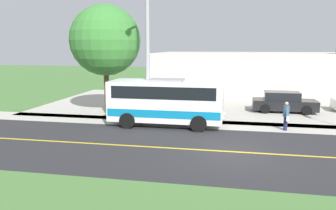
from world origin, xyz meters
TOP-DOWN VIEW (x-y plane):
  - ground_plane at (0.00, 0.00)m, footprint 120.00×120.00m
  - road_surface at (0.00, 0.00)m, footprint 8.00×100.00m
  - sidewalk at (-5.20, 0.00)m, footprint 2.40×100.00m
  - parking_lot_surface at (-12.40, 3.00)m, footprint 14.00×36.00m
  - road_centre_line at (0.00, 0.00)m, footprint 0.16×100.00m
  - shuttle_bus_front at (-4.53, -4.00)m, footprint 2.71×6.70m
  - pedestrian_with_bags at (-4.62, 2.76)m, footprint 0.72×0.34m
  - street_light_pole at (-4.88, -5.24)m, footprint 1.97×0.24m
  - parked_car_near at (-10.22, 3.37)m, footprint 2.06×4.42m
  - tree_curbside at (-7.40, -8.83)m, footprint 4.80×4.80m
  - commercial_building at (-21.40, 2.38)m, footprint 10.00×20.77m

SIDE VIEW (x-z plane):
  - ground_plane at x=0.00m, z-range 0.00..0.00m
  - sidewalk at x=-5.20m, z-range 0.00..0.01m
  - parking_lot_surface at x=-12.40m, z-range 0.00..0.01m
  - road_surface at x=0.00m, z-range 0.00..0.01m
  - road_centre_line at x=0.00m, z-range 0.01..0.01m
  - parked_car_near at x=-10.22m, z-range -0.04..1.41m
  - pedestrian_with_bags at x=-4.62m, z-range 0.05..1.66m
  - shuttle_bus_front at x=-4.53m, z-range 0.14..2.89m
  - commercial_building at x=-21.40m, z-range 0.00..3.97m
  - street_light_pole at x=-4.88m, z-range 0.41..8.88m
  - tree_curbside at x=-7.40m, z-range 1.30..8.73m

